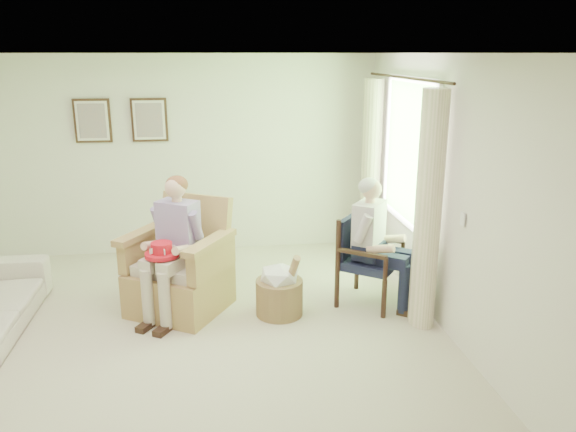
# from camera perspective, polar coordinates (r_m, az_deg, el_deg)

# --- Properties ---
(floor) EXTENTS (5.50, 5.50, 0.00)m
(floor) POSITION_cam_1_polar(r_m,az_deg,el_deg) (5.34, -10.52, -13.18)
(floor) COLOR beige
(floor) RESTS_ON ground
(back_wall) EXTENTS (5.00, 0.04, 2.60)m
(back_wall) POSITION_cam_1_polar(r_m,az_deg,el_deg) (7.53, -10.21, 6.03)
(back_wall) COLOR silver
(back_wall) RESTS_ON ground
(front_wall) EXTENTS (5.00, 0.04, 2.60)m
(front_wall) POSITION_cam_1_polar(r_m,az_deg,el_deg) (2.33, -15.03, -18.31)
(front_wall) COLOR silver
(front_wall) RESTS_ON ground
(right_wall) EXTENTS (0.04, 5.50, 2.60)m
(right_wall) POSITION_cam_1_polar(r_m,az_deg,el_deg) (5.31, 16.72, 1.35)
(right_wall) COLOR silver
(right_wall) RESTS_ON ground
(ceiling) EXTENTS (5.00, 5.50, 0.02)m
(ceiling) POSITION_cam_1_polar(r_m,az_deg,el_deg) (4.67, -12.22, 15.88)
(ceiling) COLOR white
(ceiling) RESTS_ON back_wall
(window) EXTENTS (0.13, 2.50, 1.63)m
(window) POSITION_cam_1_polar(r_m,az_deg,el_deg) (6.32, 12.19, 6.63)
(window) COLOR #2D6B23
(window) RESTS_ON right_wall
(curtain_left) EXTENTS (0.34, 0.34, 2.30)m
(curtain_left) POSITION_cam_1_polar(r_m,az_deg,el_deg) (5.47, 14.04, 0.37)
(curtain_left) COLOR beige
(curtain_left) RESTS_ON ground
(curtain_right) EXTENTS (0.34, 0.34, 2.30)m
(curtain_right) POSITION_cam_1_polar(r_m,az_deg,el_deg) (7.27, 8.40, 4.56)
(curtain_right) COLOR beige
(curtain_right) RESTS_ON ground
(framed_print_left) EXTENTS (0.45, 0.05, 0.55)m
(framed_print_left) POSITION_cam_1_polar(r_m,az_deg,el_deg) (7.56, -19.25, 9.12)
(framed_print_left) COLOR #382114
(framed_print_left) RESTS_ON back_wall
(framed_print_right) EXTENTS (0.45, 0.05, 0.55)m
(framed_print_right) POSITION_cam_1_polar(r_m,az_deg,el_deg) (7.45, -13.91, 9.45)
(framed_print_right) COLOR #382114
(framed_print_right) RESTS_ON back_wall
(wicker_armchair) EXTENTS (0.91, 0.90, 1.17)m
(wicker_armchair) POSITION_cam_1_polar(r_m,az_deg,el_deg) (5.99, -10.97, -5.93)
(wicker_armchair) COLOR tan
(wicker_armchair) RESTS_ON ground
(wood_armchair) EXTENTS (0.61, 0.57, 0.94)m
(wood_armchair) POSITION_cam_1_polar(r_m,az_deg,el_deg) (6.10, 8.19, -3.94)
(wood_armchair) COLOR black
(wood_armchair) RESTS_ON ground
(person_wicker) EXTENTS (0.40, 0.62, 1.41)m
(person_wicker) POSITION_cam_1_polar(r_m,az_deg,el_deg) (5.69, -11.30, -2.13)
(person_wicker) COLOR beige
(person_wicker) RESTS_ON ground
(person_dark) EXTENTS (0.40, 0.62, 1.35)m
(person_dark) POSITION_cam_1_polar(r_m,az_deg,el_deg) (5.87, 8.71, -1.94)
(person_dark) COLOR #181C36
(person_dark) RESTS_ON ground
(red_hat) EXTENTS (0.33, 0.33, 0.14)m
(red_hat) POSITION_cam_1_polar(r_m,az_deg,el_deg) (5.57, -12.70, -3.51)
(red_hat) COLOR red
(red_hat) RESTS_ON person_wicker
(hatbox) EXTENTS (0.51, 0.51, 0.71)m
(hatbox) POSITION_cam_1_polar(r_m,az_deg,el_deg) (5.78, -0.86, -7.46)
(hatbox) COLOR tan
(hatbox) RESTS_ON ground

